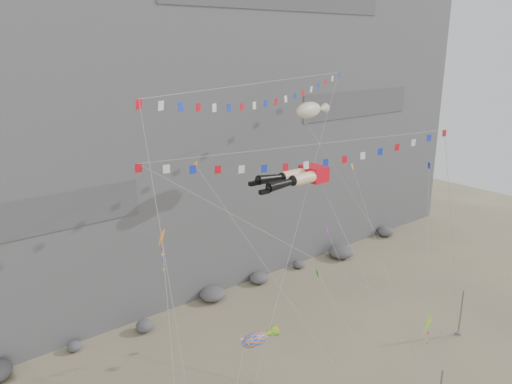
% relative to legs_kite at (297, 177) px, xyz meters
% --- Properties ---
extents(cliff, '(80.00, 28.00, 50.00)m').
position_rel_legs_kite_xyz_m(cliff, '(-1.34, 25.46, 10.25)').
color(cliff, slate).
rests_on(cliff, ground).
extents(talus_boulders, '(60.00, 3.00, 1.20)m').
position_rel_legs_kite_xyz_m(talus_boulders, '(-1.34, 10.46, -14.15)').
color(talus_boulders, '#59595D').
rests_on(talus_boulders, ground).
extents(anchor_pole_right, '(0.12, 0.12, 4.29)m').
position_rel_legs_kite_xyz_m(anchor_pole_right, '(12.18, -8.48, -12.60)').
color(anchor_pole_right, slate).
rests_on(anchor_pole_right, ground).
extents(legs_kite, '(6.89, 15.64, 20.78)m').
position_rel_legs_kite_xyz_m(legs_kite, '(0.00, 0.00, 0.00)').
color(legs_kite, red).
rests_on(legs_kite, ground).
extents(flag_banner_upper, '(29.93, 19.76, 30.36)m').
position_rel_legs_kite_xyz_m(flag_banner_upper, '(-0.10, 3.09, 7.21)').
color(flag_banner_upper, red).
rests_on(flag_banner_upper, ground).
extents(flag_banner_lower, '(25.69, 8.57, 22.60)m').
position_rel_legs_kite_xyz_m(flag_banner_lower, '(-0.60, -2.68, 3.12)').
color(flag_banner_lower, red).
rests_on(flag_banner_lower, ground).
extents(harlequin_kite, '(4.46, 8.67, 15.87)m').
position_rel_legs_kite_xyz_m(harlequin_kite, '(-12.98, -1.87, -1.31)').
color(harlequin_kite, red).
rests_on(harlequin_kite, ground).
extents(fish_windsock, '(8.67, 5.34, 10.87)m').
position_rel_legs_kite_xyz_m(fish_windsock, '(-9.13, -6.12, -7.83)').
color(fish_windsock, orange).
rests_on(fish_windsock, ground).
extents(delta_kite, '(4.17, 4.31, 7.48)m').
position_rel_legs_kite_xyz_m(delta_kite, '(3.31, -10.72, -9.22)').
color(delta_kite, '#E8B40B').
rests_on(delta_kite, ground).
extents(blimp_windsock, '(6.31, 15.20, 23.81)m').
position_rel_legs_kite_xyz_m(blimp_windsock, '(6.31, 5.26, 4.22)').
color(blimp_windsock, beige).
rests_on(blimp_windsock, ground).
extents(small_kite_a, '(5.62, 14.74, 22.10)m').
position_rel_legs_kite_xyz_m(small_kite_a, '(-7.54, 2.37, 1.33)').
color(small_kite_a, orange).
rests_on(small_kite_a, ground).
extents(small_kite_b, '(4.53, 12.51, 15.74)m').
position_rel_legs_kite_xyz_m(small_kite_b, '(3.52, -0.39, -5.50)').
color(small_kite_b, purple).
rests_on(small_kite_b, ground).
extents(small_kite_c, '(1.12, 10.48, 12.99)m').
position_rel_legs_kite_xyz_m(small_kite_c, '(-1.58, -4.28, -6.38)').
color(small_kite_c, green).
rests_on(small_kite_c, ground).
extents(small_kite_d, '(7.38, 14.71, 21.11)m').
position_rel_legs_kite_xyz_m(small_kite_d, '(7.66, 0.70, -0.77)').
color(small_kite_d, '#F3B014').
rests_on(small_kite_d, ground).
extents(small_kite_e, '(8.78, 7.14, 18.30)m').
position_rel_legs_kite_xyz_m(small_kite_e, '(10.24, -5.17, 0.00)').
color(small_kite_e, '#162EC5').
rests_on(small_kite_e, ground).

